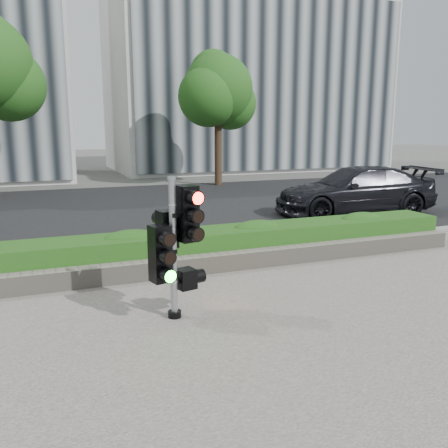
% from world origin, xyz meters
% --- Properties ---
extents(ground, '(120.00, 120.00, 0.00)m').
position_xyz_m(ground, '(0.00, 0.00, 0.00)').
color(ground, '#51514C').
rests_on(ground, ground).
extents(sidewalk, '(16.00, 11.00, 0.03)m').
position_xyz_m(sidewalk, '(0.00, -2.50, 0.01)').
color(sidewalk, '#9E9389').
rests_on(sidewalk, ground).
extents(road, '(60.00, 13.00, 0.02)m').
position_xyz_m(road, '(0.00, 10.00, 0.01)').
color(road, black).
rests_on(road, ground).
extents(curb, '(60.00, 0.25, 0.12)m').
position_xyz_m(curb, '(0.00, 3.15, 0.06)').
color(curb, gray).
rests_on(curb, ground).
extents(stone_wall, '(12.00, 0.32, 0.34)m').
position_xyz_m(stone_wall, '(0.00, 1.90, 0.20)').
color(stone_wall, gray).
rests_on(stone_wall, sidewalk).
extents(hedge, '(12.00, 1.00, 0.68)m').
position_xyz_m(hedge, '(0.00, 2.55, 0.37)').
color(hedge, '#3A882A').
rests_on(hedge, sidewalk).
extents(building_right, '(18.00, 10.00, 12.00)m').
position_xyz_m(building_right, '(11.00, 25.00, 6.00)').
color(building_right, '#B7B7B2').
rests_on(building_right, ground).
extents(tree_right, '(4.10, 3.58, 6.53)m').
position_xyz_m(tree_right, '(5.48, 15.55, 4.48)').
color(tree_right, black).
rests_on(tree_right, ground).
extents(traffic_signal, '(0.75, 0.62, 2.08)m').
position_xyz_m(traffic_signal, '(-1.04, -0.00, 1.18)').
color(traffic_signal, black).
rests_on(traffic_signal, sidewalk).
extents(car_dark, '(5.50, 2.77, 1.53)m').
position_xyz_m(car_dark, '(6.78, 6.28, 0.79)').
color(car_dark, black).
rests_on(car_dark, road).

